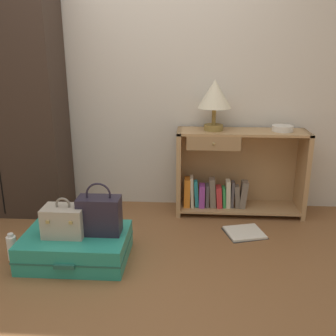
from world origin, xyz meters
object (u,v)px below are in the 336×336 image
at_px(bowl, 283,128).
at_px(bottle, 12,247).
at_px(bookshelf, 234,174).
at_px(table_lamp, 215,96).
at_px(wardrobe, 3,98).
at_px(open_book_on_floor, 244,233).
at_px(handbag, 100,215).
at_px(train_case, 64,221).
at_px(suitcase_large, 76,246).

xyz_separation_m(bowl, bottle, (-2.07, -0.95, -0.71)).
distance_m(bookshelf, bottle, 1.95).
bearing_deg(table_lamp, bottle, -147.04).
relative_size(wardrobe, open_book_on_floor, 5.60).
relative_size(bottle, open_book_on_floor, 0.55).
xyz_separation_m(bookshelf, open_book_on_floor, (0.06, -0.45, -0.36)).
bearing_deg(table_lamp, wardrobe, -178.32).
height_order(table_lamp, bottle, table_lamp).
distance_m(handbag, open_book_on_floor, 1.23).
distance_m(train_case, handbag, 0.25).
bearing_deg(handbag, bowl, 32.01).
xyz_separation_m(bowl, handbag, (-1.43, -0.90, -0.46)).
height_order(wardrobe, train_case, wardrobe).
distance_m(wardrobe, bookshelf, 2.17).
height_order(table_lamp, handbag, table_lamp).
relative_size(bookshelf, suitcase_large, 1.54).
bearing_deg(bottle, bowl, 24.75).
bearing_deg(train_case, bookshelf, 36.82).
relative_size(wardrobe, bottle, 10.24).
height_order(bowl, open_book_on_floor, bowl).
distance_m(handbag, bottle, 0.69).
xyz_separation_m(handbag, open_book_on_floor, (1.09, 0.45, -0.34)).
xyz_separation_m(suitcase_large, train_case, (-0.06, -0.02, 0.21)).
bearing_deg(suitcase_large, bottle, -175.92).
bearing_deg(bottle, wardrobe, 113.09).
distance_m(wardrobe, train_case, 1.39).
height_order(bowl, handbag, bowl).
distance_m(bookshelf, suitcase_large, 1.55).
distance_m(table_lamp, bottle, 2.01).
height_order(wardrobe, handbag, wardrobe).
xyz_separation_m(handbag, bottle, (-0.64, -0.06, -0.25)).
relative_size(wardrobe, train_case, 7.33).
bearing_deg(train_case, bottle, -178.11).
bearing_deg(bowl, handbag, -147.99).
height_order(suitcase_large, bottle, bottle).
distance_m(train_case, open_book_on_floor, 1.46).
bearing_deg(bookshelf, bottle, -149.97).
bearing_deg(wardrobe, handbag, -39.39).
bearing_deg(table_lamp, handbag, -132.91).
relative_size(wardrobe, table_lamp, 4.79).
xyz_separation_m(wardrobe, table_lamp, (1.85, 0.05, 0.03)).
distance_m(table_lamp, handbag, 1.42).
height_order(suitcase_large, train_case, train_case).
relative_size(bookshelf, bottle, 5.61).
distance_m(bookshelf, handbag, 1.37).
relative_size(wardrobe, suitcase_large, 2.81).
xyz_separation_m(wardrobe, bottle, (0.38, -0.90, -0.96)).
bearing_deg(suitcase_large, table_lamp, 42.40).
bearing_deg(bookshelf, train_case, -143.18).
height_order(bowl, train_case, bowl).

